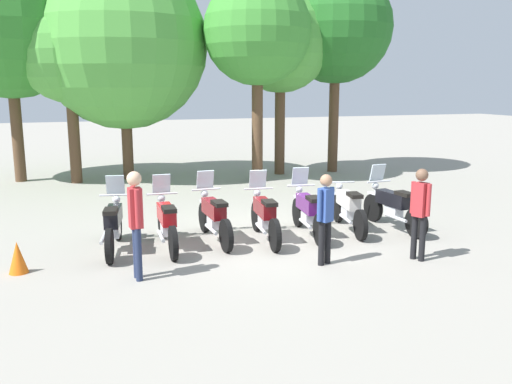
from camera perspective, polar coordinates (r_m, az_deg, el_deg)
name	(u,v)px	position (r m, az deg, el deg)	size (l,w,h in m)	color
ground_plane	(264,239)	(11.17, 0.81, -5.01)	(80.00, 80.00, 0.00)	gray
motorcycle_0	(114,224)	(10.68, -14.85, -3.28)	(0.71, 2.18, 1.37)	black
motorcycle_1	(166,222)	(10.61, -9.46, -3.14)	(0.62, 2.19, 1.37)	black
motorcycle_2	(214,216)	(10.97, -4.50, -2.55)	(0.62, 2.19, 1.37)	black
motorcycle_3	(264,215)	(11.00, 0.90, -2.48)	(0.62, 2.19, 1.37)	black
motorcycle_4	(308,211)	(11.42, 5.51, -2.02)	(0.65, 2.19, 1.37)	black
motorcycle_5	(348,208)	(11.91, 9.74, -1.65)	(0.71, 2.18, 0.99)	black
motorcycle_6	(393,206)	(12.23, 14.27, -1.43)	(0.62, 2.19, 1.37)	black
person_0	(136,216)	(8.85, -12.62, -2.52)	(0.26, 0.41, 1.79)	#232D4C
person_1	(325,213)	(9.48, 7.36, -2.19)	(0.40, 0.28, 1.62)	black
person_2	(420,207)	(10.06, 16.99, -1.56)	(0.29, 0.40, 1.68)	black
tree_0	(8,25)	(19.34, -24.79, 15.79)	(4.65, 4.65, 7.34)	brown
tree_1	(69,53)	(18.33, -19.23, 13.77)	(3.21, 3.21, 5.77)	brown
tree_2	(123,44)	(18.63, -13.93, 14.94)	(5.51, 5.51, 7.19)	brown
tree_3	(257,32)	(17.67, 0.14, 16.59)	(3.42, 3.42, 6.52)	brown
tree_4	(281,42)	(19.20, 2.61, 15.54)	(3.49, 3.49, 6.35)	brown
tree_5	(336,27)	(20.01, 8.48, 16.85)	(3.96, 3.96, 7.13)	brown
traffic_cone	(18,257)	(9.98, -23.93, -6.35)	(0.32, 0.32, 0.55)	orange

